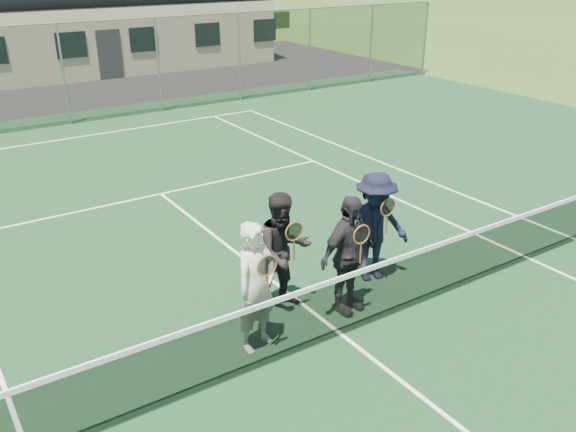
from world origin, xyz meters
name	(u,v)px	position (x,y,z in m)	size (l,w,h in m)	color
ground	(25,88)	(0.00, 20.00, 0.00)	(220.00, 220.00, 0.00)	#2C4C1B
court_surface	(342,336)	(0.00, 0.00, 0.01)	(30.00, 30.00, 0.02)	#14381E
court_markings	(342,335)	(0.00, 0.00, 0.02)	(11.03, 23.83, 0.01)	white
tennis_net	(343,303)	(0.00, 0.00, 0.54)	(11.68, 0.08, 1.10)	slate
perimeter_fence	(64,75)	(0.00, 13.50, 1.52)	(30.07, 0.07, 3.02)	slate
player_a	(257,287)	(-1.09, 0.44, 0.92)	(0.74, 0.58, 1.80)	beige
player_b	(283,252)	(-0.25, 1.09, 0.92)	(0.94, 0.77, 1.80)	black
player_c	(348,255)	(0.46, 0.49, 0.92)	(1.12, 0.62, 1.80)	black
player_d	(374,227)	(1.41, 1.02, 0.92)	(1.29, 0.93, 1.80)	black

